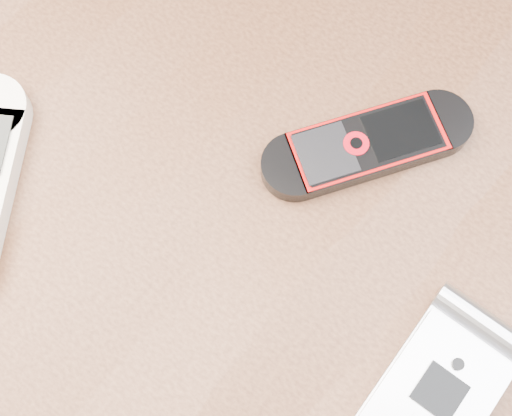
{
  "coord_description": "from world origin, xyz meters",
  "views": [
    {
      "loc": [
        0.1,
        -0.12,
        1.18
      ],
      "look_at": [
        0.01,
        0.0,
        0.76
      ],
      "focal_mm": 50.0,
      "sensor_mm": 36.0,
      "label": 1
    }
  ],
  "objects": [
    {
      "name": "ground",
      "position": [
        0.0,
        0.0,
        0.0
      ],
      "size": [
        4.0,
        4.0,
        0.0
      ],
      "primitive_type": "plane",
      "color": "#472B19",
      "rests_on": "ground"
    },
    {
      "name": "table",
      "position": [
        0.0,
        0.0,
        0.64
      ],
      "size": [
        1.2,
        0.8,
        0.75
      ],
      "color": "black",
      "rests_on": "ground"
    },
    {
      "name": "nokia_black_red",
      "position": [
        0.03,
        0.08,
        0.76
      ],
      "size": [
        0.12,
        0.15,
        0.01
      ],
      "primitive_type": "cube",
      "rotation": [
        0.0,
        0.0,
        -0.58
      ],
      "color": "black",
      "rests_on": "table"
    },
    {
      "name": "motorola_razr",
      "position": [
        0.16,
        -0.03,
        0.76
      ],
      "size": [
        0.06,
        0.12,
        0.02
      ],
      "primitive_type": "cube",
      "rotation": [
        0.0,
        0.0,
        0.02
      ],
      "color": "silver",
      "rests_on": "table"
    }
  ]
}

